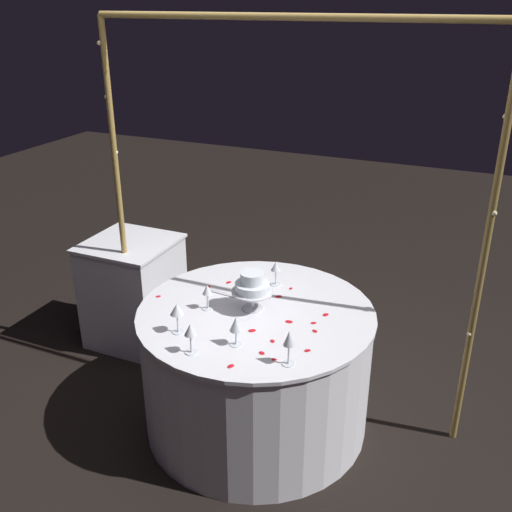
{
  "coord_description": "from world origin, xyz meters",
  "views": [
    {
      "loc": [
        1.08,
        -2.46,
        2.24
      ],
      "look_at": [
        0.0,
        0.0,
        1.04
      ],
      "focal_mm": 40.82,
      "sensor_mm": 36.0,
      "label": 1
    }
  ],
  "objects": [
    {
      "name": "rose_petal_9",
      "position": [
        0.37,
        -0.25,
        0.72
      ],
      "size": [
        0.04,
        0.04,
        0.0
      ],
      "primitive_type": "ellipsoid",
      "rotation": [
        0.0,
        0.0,
        3.92
      ],
      "color": "red",
      "rests_on": "main_table"
    },
    {
      "name": "wine_glass_2",
      "position": [
        0.33,
        -0.39,
        0.85
      ],
      "size": [
        0.06,
        0.06,
        0.17
      ],
      "color": "silver",
      "rests_on": "main_table"
    },
    {
      "name": "rose_petal_1",
      "position": [
        -0.56,
        -0.07,
        0.72
      ],
      "size": [
        0.04,
        0.03,
        0.0
      ],
      "primitive_type": "ellipsoid",
      "rotation": [
        0.0,
        0.0,
        3.76
      ],
      "color": "red",
      "rests_on": "main_table"
    },
    {
      "name": "rose_petal_0",
      "position": [
        0.32,
        0.0,
        0.72
      ],
      "size": [
        0.04,
        0.03,
        0.0
      ],
      "primitive_type": "ellipsoid",
      "rotation": [
        0.0,
        0.0,
        3.78
      ],
      "color": "red",
      "rests_on": "main_table"
    },
    {
      "name": "rose_petal_14",
      "position": [
        0.08,
        0.31,
        0.72
      ],
      "size": [
        0.02,
        0.03,
        0.0
      ],
      "primitive_type": "ellipsoid",
      "rotation": [
        0.0,
        0.0,
        1.66
      ],
      "color": "red",
      "rests_on": "main_table"
    },
    {
      "name": "rose_petal_13",
      "position": [
        0.35,
        -0.07,
        0.72
      ],
      "size": [
        0.04,
        0.03,
        0.0
      ],
      "primitive_type": "ellipsoid",
      "rotation": [
        0.0,
        0.0,
        5.72
      ],
      "color": "red",
      "rests_on": "main_table"
    },
    {
      "name": "wine_glass_0",
      "position": [
        -0.24,
        -0.08,
        0.82
      ],
      "size": [
        0.06,
        0.06,
        0.14
      ],
      "color": "silver",
      "rests_on": "main_table"
    },
    {
      "name": "rose_petal_15",
      "position": [
        0.19,
        -0.24,
        0.72
      ],
      "size": [
        0.04,
        0.04,
        0.0
      ],
      "primitive_type": "ellipsoid",
      "rotation": [
        0.0,
        0.0,
        5.4
      ],
      "color": "red",
      "rests_on": "main_table"
    },
    {
      "name": "wine_glass_4",
      "position": [
        -0.12,
        -0.48,
        0.84
      ],
      "size": [
        0.06,
        0.06,
        0.15
      ],
      "color": "silver",
      "rests_on": "main_table"
    },
    {
      "name": "side_table",
      "position": [
        -1.13,
        0.47,
        0.37
      ],
      "size": [
        0.57,
        0.57,
        0.75
      ],
      "color": "white",
      "rests_on": "ground"
    },
    {
      "name": "rose_petal_8",
      "position": [
        0.26,
        -0.38,
        0.72
      ],
      "size": [
        0.03,
        0.02,
        0.0
      ],
      "primitive_type": "ellipsoid",
      "rotation": [
        0.0,
        0.0,
        3.2
      ],
      "color": "red",
      "rests_on": "main_table"
    },
    {
      "name": "wine_glass_5",
      "position": [
        -0.02,
        0.33,
        0.83
      ],
      "size": [
        0.06,
        0.06,
        0.14
      ],
      "color": "silver",
      "rests_on": "main_table"
    },
    {
      "name": "rose_petal_5",
      "position": [
        0.35,
        0.11,
        0.72
      ],
      "size": [
        0.04,
        0.04,
        0.0
      ],
      "primitive_type": "ellipsoid",
      "rotation": [
        0.0,
        0.0,
        4.34
      ],
      "color": "red",
      "rests_on": "main_table"
    },
    {
      "name": "rose_petal_6",
      "position": [
        0.06,
        -0.19,
        0.72
      ],
      "size": [
        0.05,
        0.05,
        0.0
      ],
      "primitive_type": "ellipsoid",
      "rotation": [
        0.0,
        0.0,
        3.8
      ],
      "color": "red",
      "rests_on": "main_table"
    },
    {
      "name": "cake_knife",
      "position": [
        -0.19,
        0.09,
        0.73
      ],
      "size": [
        0.3,
        0.05,
        0.01
      ],
      "color": "silver",
      "rests_on": "main_table"
    },
    {
      "name": "rose_petal_7",
      "position": [
        0.1,
        -0.51,
        0.72
      ],
      "size": [
        0.04,
        0.04,
        0.0
      ],
      "primitive_type": "ellipsoid",
      "rotation": [
        0.0,
        0.0,
        1.22
      ],
      "color": "red",
      "rests_on": "main_table"
    },
    {
      "name": "rose_petal_2",
      "position": [
        0.01,
        0.16,
        0.72
      ],
      "size": [
        0.03,
        0.03,
        0.0
      ],
      "primitive_type": "ellipsoid",
      "rotation": [
        0.0,
        0.0,
        1.96
      ],
      "color": "red",
      "rests_on": "main_table"
    },
    {
      "name": "rose_petal_11",
      "position": [
        -0.28,
        0.24,
        0.72
      ],
      "size": [
        0.04,
        0.04,
        0.0
      ],
      "primitive_type": "ellipsoid",
      "rotation": [
        0.0,
        0.0,
        4.17
      ],
      "color": "red",
      "rests_on": "main_table"
    },
    {
      "name": "rose_petal_10",
      "position": [
        0.19,
        -0.36,
        0.72
      ],
      "size": [
        0.04,
        0.04,
        0.0
      ],
      "primitive_type": "ellipsoid",
      "rotation": [
        0.0,
        0.0,
        2.67
      ],
      "color": "red",
      "rests_on": "main_table"
    },
    {
      "name": "wine_glass_1",
      "position": [
        -0.27,
        -0.35,
        0.84
      ],
      "size": [
        0.07,
        0.07,
        0.16
      ],
      "color": "silver",
      "rests_on": "main_table"
    },
    {
      "name": "decorative_arch",
      "position": [
        0.0,
        0.32,
        1.43
      ],
      "size": [
        2.17,
        0.06,
        2.17
      ],
      "color": "olive",
      "rests_on": "ground"
    },
    {
      "name": "rose_petal_3",
      "position": [
        0.05,
        0.19,
        0.72
      ],
      "size": [
        0.05,
        0.05,
        0.0
      ],
      "primitive_type": "ellipsoid",
      "rotation": [
        0.0,
        0.0,
        0.76
      ],
      "color": "red",
      "rests_on": "main_table"
    },
    {
      "name": "tiered_cake",
      "position": [
        -0.03,
        0.01,
        0.86
      ],
      "size": [
        0.22,
        0.22,
        0.21
      ],
      "color": "silver",
      "rests_on": "main_table"
    },
    {
      "name": "ground_plane",
      "position": [
        0.0,
        0.0,
        0.0
      ],
      "size": [
        12.0,
        12.0,
        0.0
      ],
      "primitive_type": "plane",
      "color": "black"
    },
    {
      "name": "rose_petal_4",
      "position": [
        0.2,
        -0.04,
        0.72
      ],
      "size": [
        0.04,
        0.03,
        0.0
      ],
      "primitive_type": "ellipsoid",
      "rotation": [
        0.0,
        0.0,
        0.04
      ],
      "color": "red",
      "rests_on": "main_table"
    },
    {
      "name": "main_table",
      "position": [
        0.0,
        0.0,
        0.36
      ],
      "size": [
        1.26,
        1.26,
        0.72
      ],
      "color": "white",
      "rests_on": "ground"
    },
    {
      "name": "rose_petal_12",
      "position": [
        -0.36,
        0.15,
        0.72
      ],
      "size": [
        0.03,
        0.03,
        0.0
      ],
      "primitive_type": "ellipsoid",
      "rotation": [
        0.0,
        0.0,
        5.53
      ],
      "color": "red",
      "rests_on": "main_table"
    },
    {
      "name": "wine_glass_3",
      "position": [
        0.05,
        -0.34,
        0.83
      ],
      "size": [
        0.06,
        0.06,
        0.15
      ],
      "color": "silver",
      "rests_on": "main_table"
    }
  ]
}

